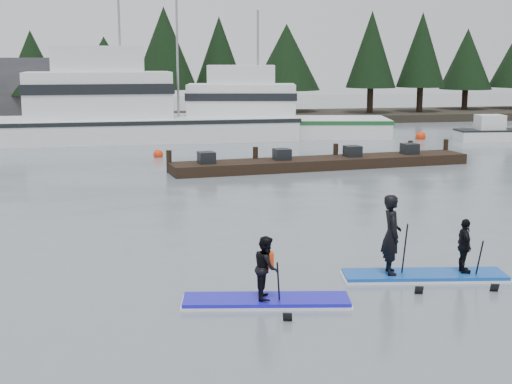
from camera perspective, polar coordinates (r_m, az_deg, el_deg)
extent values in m
plane|color=slate|center=(15.66, 4.18, -7.99)|extent=(160.00, 160.00, 0.00)
cube|color=#2D281E|center=(56.64, -6.91, 5.87)|extent=(70.00, 8.00, 0.60)
cube|color=white|center=(44.64, -9.36, 4.29)|extent=(19.20, 5.64, 2.55)
cube|color=white|center=(44.39, -12.45, 7.59)|extent=(8.67, 3.97, 2.76)
cylinder|color=gray|center=(44.34, -10.83, 11.08)|extent=(0.14, 0.14, 8.07)
cube|color=white|center=(46.11, 1.09, 4.61)|extent=(15.65, 7.00, 2.16)
cube|color=white|center=(45.92, -1.19, 7.29)|extent=(7.25, 4.30, 2.16)
cylinder|color=gray|center=(45.84, 0.15, 10.15)|extent=(0.14, 0.14, 6.75)
cube|color=white|center=(46.53, 19.11, 4.35)|extent=(5.78, 2.18, 0.66)
cube|color=black|center=(32.94, 5.36, 2.33)|extent=(14.26, 3.60, 0.47)
sphere|color=red|center=(45.72, 13.03, 4.15)|extent=(0.62, 0.62, 0.62)
sphere|color=red|center=(36.80, -7.83, 2.79)|extent=(0.50, 0.50, 0.50)
cube|color=#1A15CD|center=(14.90, 0.83, -8.69)|extent=(3.52, 1.41, 0.13)
imported|color=black|center=(14.68, 0.83, -6.04)|extent=(0.60, 0.71, 1.31)
cube|color=#FF4815|center=(14.63, 0.84, -5.45)|extent=(0.33, 0.25, 0.32)
cylinder|color=black|center=(14.62, 1.85, -8.00)|extent=(0.31, 0.86, 1.51)
cube|color=#124BAF|center=(16.99, 13.32, -6.51)|extent=(3.80, 1.43, 0.13)
imported|color=black|center=(16.53, 10.79, -3.35)|extent=(0.54, 0.73, 1.84)
cylinder|color=black|center=(16.50, 11.75, -4.97)|extent=(0.32, 0.97, 1.69)
imported|color=black|center=(17.06, 16.34, -4.15)|extent=(0.42, 0.78, 1.26)
cylinder|color=black|center=(17.06, 17.29, -5.81)|extent=(0.29, 0.86, 1.50)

